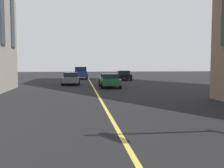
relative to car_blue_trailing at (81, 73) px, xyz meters
The scene contains 5 objects.
lane_centre_line 22.48m from the car_blue_trailing, behind, with size 80.00×0.16×0.01m.
car_blue_trailing is the anchor object (origin of this frame).
car_grey_oncoming 11.17m from the car_blue_trailing, behind, with size 4.40×1.95×1.37m.
car_black_parked_a 7.16m from the car_blue_trailing, 121.34° to the right, with size 4.40×1.95×1.37m.
car_green_far 15.40m from the car_blue_trailing, 169.49° to the right, with size 4.40×1.95×1.37m.
Camera 1 is at (1.64, 1.31, 2.34)m, focal length 41.62 mm.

